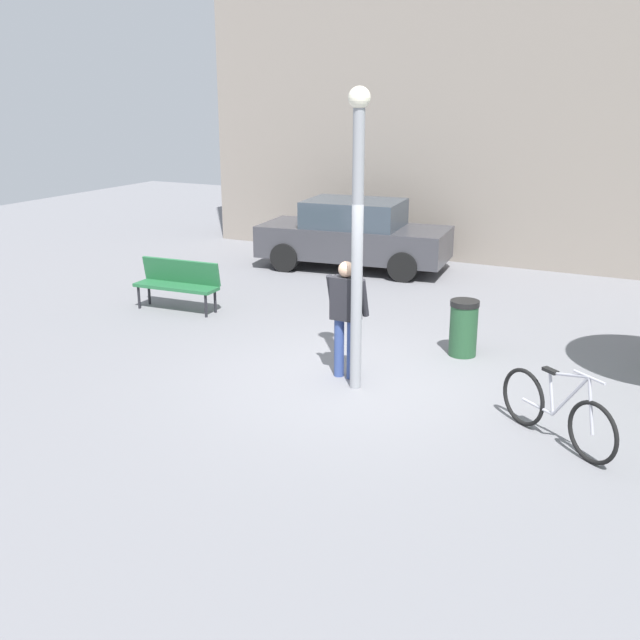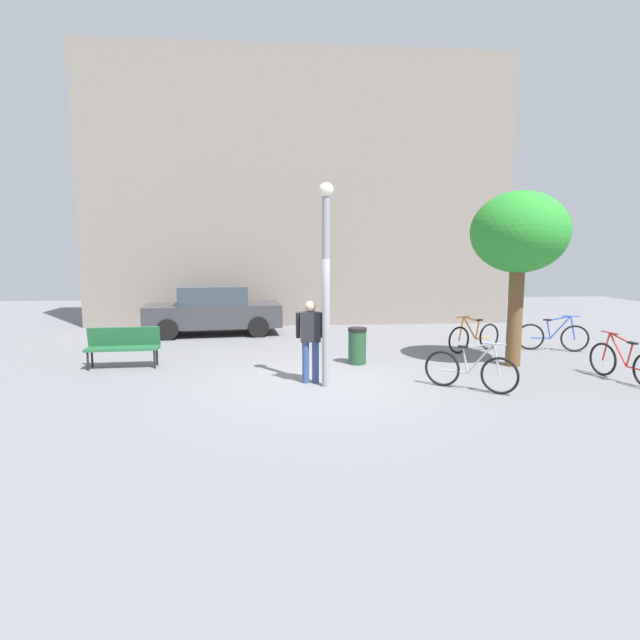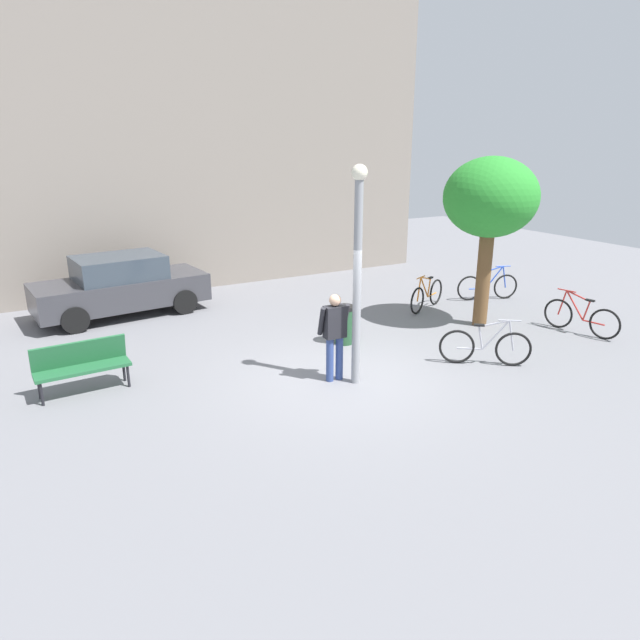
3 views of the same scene
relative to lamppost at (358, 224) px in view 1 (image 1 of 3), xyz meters
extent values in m
plane|color=slate|center=(-0.08, 0.26, -2.25)|extent=(36.00, 36.00, 0.00)
cube|color=gray|center=(-0.08, 9.24, 2.49)|extent=(15.12, 2.00, 9.48)
cylinder|color=gray|center=(0.00, 0.00, -0.41)|extent=(0.15, 0.15, 3.68)
sphere|color=#F2EACC|center=(0.00, 0.00, 1.55)|extent=(0.28, 0.28, 0.28)
cylinder|color=#334784|center=(-0.38, 0.29, -1.82)|extent=(0.14, 0.14, 0.85)
cylinder|color=#334784|center=(-0.18, 0.28, -1.82)|extent=(0.14, 0.14, 0.85)
cube|color=#232328|center=(-0.28, 0.28, -1.10)|extent=(0.41, 0.24, 0.60)
sphere|color=tan|center=(-0.28, 0.28, -0.69)|extent=(0.22, 0.22, 0.22)
cylinder|color=#232328|center=(-0.53, 0.34, -1.07)|extent=(0.10, 0.23, 0.55)
cylinder|color=#232328|center=(-0.03, 0.32, -1.07)|extent=(0.10, 0.23, 0.55)
cube|color=#236038|center=(-4.46, 1.95, -1.80)|extent=(1.62, 0.53, 0.06)
cube|color=#236038|center=(-4.47, 2.14, -1.55)|extent=(1.60, 0.22, 0.44)
cylinder|color=black|center=(-3.73, 1.83, -2.04)|extent=(0.05, 0.05, 0.42)
cylinder|color=black|center=(-5.17, 1.75, -2.04)|extent=(0.05, 0.05, 0.42)
cylinder|color=black|center=(-3.75, 2.15, -2.04)|extent=(0.05, 0.05, 0.42)
cylinder|color=black|center=(-5.19, 2.07, -2.04)|extent=(0.05, 0.05, 0.42)
torus|color=black|center=(3.17, -0.85, -1.89)|extent=(0.60, 0.46, 0.71)
torus|color=black|center=(2.29, -0.19, -1.89)|extent=(0.60, 0.46, 0.71)
cylinder|color=#ADADB7|center=(2.88, -0.63, -1.61)|extent=(0.42, 0.33, 0.64)
cylinder|color=#ADADB7|center=(2.84, -0.60, -1.37)|extent=(0.49, 0.37, 0.18)
cylinder|color=#ADADB7|center=(2.65, -0.46, -1.68)|extent=(0.13, 0.11, 0.48)
cylinder|color=#ADADB7|center=(2.49, -0.34, -1.92)|extent=(0.42, 0.33, 0.04)
cylinder|color=#ADADB7|center=(3.12, -0.81, -1.61)|extent=(0.15, 0.13, 0.63)
cube|color=black|center=(2.61, -0.43, -1.42)|extent=(0.21, 0.18, 0.04)
cylinder|color=#ADADB7|center=(3.07, -0.77, -1.30)|extent=(0.37, 0.29, 0.03)
cube|color=#38383D|center=(-2.96, 6.53, -1.63)|extent=(4.36, 2.15, 0.70)
cube|color=#333D47|center=(-2.96, 6.53, -1.00)|extent=(2.26, 1.79, 0.60)
cylinder|color=black|center=(-1.71, 7.47, -1.93)|extent=(0.66, 0.29, 0.64)
cylinder|color=black|center=(-1.53, 5.88, -1.93)|extent=(0.66, 0.29, 0.64)
cylinder|color=black|center=(-4.39, 7.17, -1.93)|extent=(0.66, 0.29, 0.64)
cylinder|color=black|center=(-4.22, 5.58, -1.93)|extent=(0.66, 0.29, 0.64)
cylinder|color=#234C2D|center=(0.93, 1.93, -1.86)|extent=(0.42, 0.42, 0.78)
cylinder|color=black|center=(0.93, 1.93, -1.43)|extent=(0.44, 0.44, 0.08)
camera|label=1|loc=(3.87, -8.78, 1.64)|focal=42.36mm
camera|label=2|loc=(-0.94, -9.82, 0.43)|focal=28.71mm
camera|label=3|loc=(-5.22, -8.07, 2.03)|focal=31.37mm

